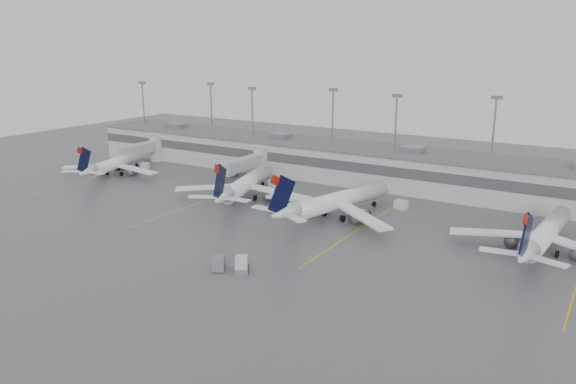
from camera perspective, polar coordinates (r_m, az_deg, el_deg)
The scene contains 19 objects.
ground at distance 88.97m, azimuth -10.07°, elevation -6.22°, with size 260.00×260.00×0.00m, color #555557.
terminal at distance 134.70m, azimuth 6.40°, elevation 3.02°, with size 152.00×17.00×9.45m.
light_masts at distance 138.50m, azimuth 7.53°, elevation 6.62°, with size 142.40×8.00×20.60m.
jet_bridge_left at distance 157.13m, azimuth -14.28°, elevation 4.25°, with size 4.00×17.20×7.00m.
jet_bridge_right at distance 134.55m, azimuth -3.79°, elevation 2.94°, with size 4.00×17.20×7.00m.
stand_markings at distance 106.94m, azimuth -1.53°, elevation -2.34°, with size 105.25×40.00×0.01m.
jet_far_left at distance 145.01m, azimuth -17.20°, elevation 2.79°, with size 25.04×28.45×9.43m.
jet_mid_left at distance 117.24m, azimuth -4.36°, elevation 0.85°, with size 28.23×32.08×10.63m.
jet_mid_right at distance 104.40m, azimuth 4.87°, elevation -0.90°, with size 28.85×32.77×10.84m.
jet_far_right at distance 95.42m, azimuth 24.62°, elevation -3.91°, with size 28.03×31.51×10.19m.
baggage_tug at distance 81.37m, azimuth -4.76°, elevation -7.48°, with size 3.40×3.74×2.06m.
baggage_cart at distance 82.25m, azimuth -7.07°, elevation -7.16°, with size 3.04×3.38×1.89m.
gse_uld_a at distance 150.84m, azimuth -14.32°, elevation 2.61°, with size 2.15×1.43×1.52m, color silver.
gse_uld_b at distance 126.73m, azimuth -1.38°, elevation 0.84°, with size 2.56×1.71×1.82m, color silver.
gse_uld_c at distance 112.79m, azimuth 11.41°, elevation -1.27°, with size 2.41×1.61×1.71m, color silver.
gse_loader at distance 138.17m, azimuth -5.82°, elevation 2.04°, with size 2.22×3.54×2.22m, color slate.
cone_a at distance 148.47m, azimuth -16.49°, elevation 2.10°, with size 0.45×0.45×0.71m, color orange.
cone_b at distance 125.21m, azimuth -3.15°, elevation 0.37°, with size 0.40×0.40×0.63m, color orange.
cone_c at distance 110.00m, azimuth 7.08°, elevation -1.78°, with size 0.42×0.42×0.67m, color orange.
Camera 1 is at (56.06, -61.35, 31.76)m, focal length 35.00 mm.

